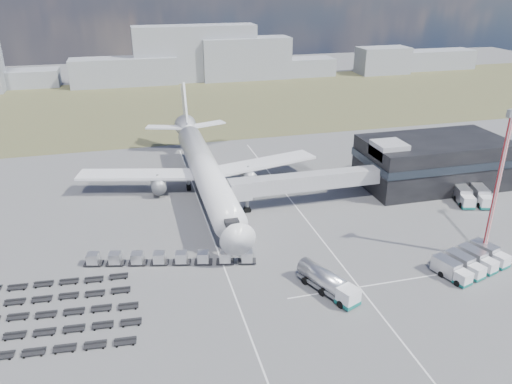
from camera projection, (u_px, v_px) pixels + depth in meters
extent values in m
plane|color=#565659|center=(240.00, 273.00, 75.99)|extent=(420.00, 420.00, 0.00)
cube|color=brown|center=(169.00, 105.00, 173.40)|extent=(420.00, 90.00, 0.01)
cube|color=silver|center=(221.00, 258.00, 79.95)|extent=(0.25, 110.00, 0.01)
cube|color=silver|center=(325.00, 244.00, 84.15)|extent=(0.25, 110.00, 0.01)
cube|color=silver|center=(414.00, 278.00, 74.74)|extent=(40.00, 0.25, 0.01)
cube|color=black|center=(433.00, 162.00, 106.43)|extent=(30.00, 16.00, 10.00)
cube|color=#262D38|center=(434.00, 157.00, 105.95)|extent=(30.40, 16.40, 1.60)
cube|color=#939399|center=(389.00, 150.00, 100.05)|extent=(6.00, 6.00, 3.00)
cube|color=#939399|center=(307.00, 181.00, 96.32)|extent=(29.80, 3.00, 3.00)
cube|color=#939399|center=(240.00, 189.00, 92.75)|extent=(4.00, 3.60, 3.40)
cylinder|color=slate|center=(247.00, 200.00, 94.57)|extent=(0.70, 0.70, 5.10)
cylinder|color=black|center=(247.00, 210.00, 95.41)|extent=(1.40, 0.90, 1.40)
cylinder|color=white|center=(206.00, 172.00, 100.43)|extent=(5.60, 48.00, 5.60)
cone|color=white|center=(234.00, 232.00, 76.96)|extent=(5.60, 5.00, 5.60)
cone|color=white|center=(187.00, 129.00, 124.90)|extent=(5.60, 8.00, 5.60)
cube|color=black|center=(232.00, 222.00, 78.41)|extent=(2.20, 2.00, 0.80)
cube|color=white|center=(139.00, 174.00, 102.31)|extent=(25.59, 11.38, 0.50)
cube|color=white|center=(262.00, 163.00, 108.37)|extent=(25.59, 11.38, 0.50)
cylinder|color=slate|center=(158.00, 184.00, 102.03)|extent=(3.00, 5.00, 3.00)
cylinder|color=slate|center=(248.00, 175.00, 106.47)|extent=(3.00, 5.00, 3.00)
cube|color=white|center=(164.00, 127.00, 125.23)|extent=(9.49, 5.63, 0.35)
cube|color=white|center=(208.00, 124.00, 127.79)|extent=(9.49, 5.63, 0.35)
cube|color=white|center=(184.00, 104.00, 125.27)|extent=(0.50, 9.06, 11.45)
cylinder|color=slate|center=(228.00, 238.00, 83.46)|extent=(0.50, 0.50, 2.50)
cylinder|color=slate|center=(189.00, 184.00, 104.85)|extent=(0.60, 0.60, 2.50)
cylinder|color=slate|center=(218.00, 181.00, 106.34)|extent=(0.60, 0.60, 2.50)
cylinder|color=black|center=(228.00, 242.00, 83.76)|extent=(0.50, 1.20, 1.20)
cube|color=gray|center=(13.00, 79.00, 199.26)|extent=(35.52, 12.00, 6.63)
cube|color=gray|center=(124.00, 71.00, 202.72)|extent=(42.19, 12.00, 10.90)
cube|color=gray|center=(195.00, 53.00, 209.27)|extent=(50.89, 12.00, 22.50)
cube|color=gray|center=(246.00, 58.00, 213.33)|extent=(37.85, 12.00, 17.26)
cube|color=gray|center=(305.00, 67.00, 222.31)|extent=(25.06, 12.00, 7.56)
cube|color=gray|center=(383.00, 60.00, 226.22)|extent=(22.80, 12.00, 11.58)
cube|color=gray|center=(431.00, 60.00, 237.12)|extent=(41.42, 12.00, 8.71)
cube|color=white|center=(348.00, 296.00, 68.04)|extent=(3.30, 3.30, 2.42)
cube|color=#12655D|center=(348.00, 302.00, 68.42)|extent=(3.44, 3.44, 0.53)
cylinder|color=silver|center=(322.00, 277.00, 71.60)|extent=(5.47, 8.29, 2.63)
cube|color=slate|center=(321.00, 284.00, 72.09)|extent=(5.37, 8.25, 0.37)
cylinder|color=black|center=(329.00, 290.00, 71.05)|extent=(2.97, 2.12, 1.16)
cube|color=white|center=(238.00, 243.00, 83.14)|extent=(3.39, 2.34, 1.42)
cube|color=white|center=(219.00, 189.00, 101.52)|extent=(3.53, 6.29, 2.77)
cube|color=#12655D|center=(219.00, 195.00, 101.97)|extent=(3.64, 6.41, 0.44)
cube|color=white|center=(463.00, 278.00, 72.76)|extent=(2.53, 2.47, 1.96)
cube|color=#12655D|center=(462.00, 282.00, 73.06)|extent=(2.64, 2.58, 0.40)
cube|color=silver|center=(446.00, 266.00, 75.05)|extent=(3.23, 4.54, 2.31)
cube|color=white|center=(476.00, 272.00, 74.21)|extent=(2.53, 2.47, 1.96)
cube|color=#12655D|center=(476.00, 276.00, 74.51)|extent=(2.64, 2.58, 0.40)
cube|color=silver|center=(459.00, 261.00, 76.50)|extent=(3.23, 4.54, 2.31)
cube|color=white|center=(489.00, 266.00, 75.66)|extent=(2.53, 2.47, 1.96)
cube|color=#12655D|center=(488.00, 271.00, 75.97)|extent=(2.64, 2.58, 0.40)
cube|color=silver|center=(472.00, 255.00, 77.95)|extent=(3.23, 4.54, 2.31)
cube|color=white|center=(501.00, 261.00, 77.11)|extent=(2.53, 2.47, 1.96)
cube|color=#12655D|center=(500.00, 265.00, 77.42)|extent=(2.64, 2.58, 0.40)
cube|color=silver|center=(484.00, 250.00, 79.40)|extent=(3.23, 4.54, 2.31)
cube|color=white|center=(468.00, 202.00, 96.52)|extent=(2.89, 2.82, 2.24)
cube|color=#12655D|center=(467.00, 206.00, 96.87)|extent=(3.02, 2.95, 0.46)
cube|color=silver|center=(462.00, 193.00, 99.62)|extent=(3.69, 5.20, 2.65)
cube|color=white|center=(486.00, 202.00, 96.41)|extent=(2.89, 2.82, 2.24)
cube|color=#12655D|center=(485.00, 206.00, 96.76)|extent=(3.02, 2.95, 0.46)
cube|color=silver|center=(479.00, 193.00, 99.52)|extent=(3.69, 5.20, 2.65)
cube|color=black|center=(94.00, 263.00, 78.07)|extent=(3.11, 2.31, 0.19)
cube|color=silver|center=(93.00, 258.00, 77.70)|extent=(2.07, 2.07, 1.61)
cube|color=black|center=(116.00, 263.00, 78.15)|extent=(3.11, 2.31, 0.19)
cube|color=silver|center=(115.00, 258.00, 77.78)|extent=(2.07, 2.07, 1.61)
cube|color=black|center=(138.00, 263.00, 78.23)|extent=(3.11, 2.31, 0.19)
cube|color=silver|center=(137.00, 258.00, 77.86)|extent=(2.07, 2.07, 1.61)
cube|color=black|center=(160.00, 262.00, 78.31)|extent=(3.11, 2.31, 0.19)
cube|color=silver|center=(159.00, 257.00, 77.94)|extent=(2.07, 2.07, 1.61)
cube|color=black|center=(182.00, 262.00, 78.39)|extent=(3.11, 2.31, 0.19)
cube|color=silver|center=(181.00, 257.00, 78.02)|extent=(2.07, 2.07, 1.61)
cube|color=black|center=(203.00, 262.00, 78.47)|extent=(3.11, 2.31, 0.19)
cube|color=silver|center=(203.00, 257.00, 78.10)|extent=(2.07, 2.07, 1.61)
cube|color=black|center=(225.00, 261.00, 78.55)|extent=(3.11, 2.31, 0.19)
cube|color=silver|center=(225.00, 256.00, 78.18)|extent=(2.07, 2.07, 1.61)
cube|color=black|center=(247.00, 261.00, 78.62)|extent=(3.11, 2.31, 0.19)
cube|color=silver|center=(247.00, 256.00, 78.26)|extent=(2.07, 2.07, 1.61)
cube|color=black|center=(18.00, 354.00, 59.45)|extent=(28.58, 3.55, 0.64)
cube|color=black|center=(25.00, 333.00, 62.83)|extent=(28.58, 3.55, 0.64)
cube|color=black|center=(32.00, 315.00, 66.20)|extent=(28.58, 3.55, 0.64)
cube|color=black|center=(38.00, 298.00, 69.58)|extent=(25.02, 3.27, 0.64)
cube|color=black|center=(44.00, 283.00, 72.96)|extent=(25.02, 3.27, 0.64)
cylinder|color=#B01C22|center=(496.00, 190.00, 75.60)|extent=(0.66, 0.66, 23.51)
cube|color=#565659|center=(482.00, 256.00, 80.27)|extent=(1.88, 1.88, 0.28)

